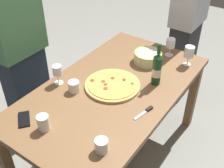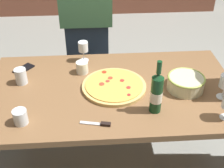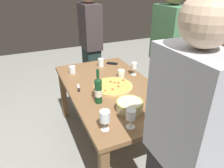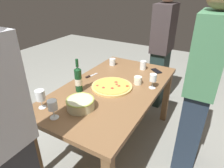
% 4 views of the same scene
% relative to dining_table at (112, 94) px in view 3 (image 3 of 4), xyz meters
% --- Properties ---
extents(ground_plane, '(8.00, 8.00, 0.00)m').
position_rel_dining_table_xyz_m(ground_plane, '(0.00, 0.00, -0.66)').
color(ground_plane, gray).
extents(dining_table, '(1.60, 0.90, 0.75)m').
position_rel_dining_table_xyz_m(dining_table, '(0.00, 0.00, 0.00)').
color(dining_table, brown).
rests_on(dining_table, ground).
extents(pizza, '(0.41, 0.41, 0.03)m').
position_rel_dining_table_xyz_m(pizza, '(0.01, 0.01, 0.11)').
color(pizza, '#DCB465').
rests_on(pizza, dining_table).
extents(serving_bowl, '(0.24, 0.24, 0.09)m').
position_rel_dining_table_xyz_m(serving_bowl, '(0.46, -0.04, 0.14)').
color(serving_bowl, beige).
rests_on(serving_bowl, dining_table).
extents(wine_bottle, '(0.07, 0.07, 0.33)m').
position_rel_dining_table_xyz_m(wine_bottle, '(0.23, -0.24, 0.22)').
color(wine_bottle, '#133F1F').
rests_on(wine_bottle, dining_table).
extents(wine_glass_near_pizza, '(0.08, 0.08, 0.17)m').
position_rel_dining_table_xyz_m(wine_glass_near_pizza, '(0.62, -0.33, 0.21)').
color(wine_glass_near_pizza, white).
rests_on(wine_glass_near_pizza, dining_table).
extents(wine_glass_by_bottle, '(0.07, 0.07, 0.15)m').
position_rel_dining_table_xyz_m(wine_glass_by_bottle, '(-0.18, 0.36, 0.20)').
color(wine_glass_by_bottle, white).
rests_on(wine_glass_by_bottle, dining_table).
extents(wine_glass_far_left, '(0.08, 0.08, 0.16)m').
position_rel_dining_table_xyz_m(wine_glass_far_left, '(0.67, -0.14, 0.20)').
color(wine_glass_far_left, white).
rests_on(wine_glass_far_left, dining_table).
extents(cup_amber, '(0.08, 0.08, 0.08)m').
position_rel_dining_table_xyz_m(cup_amber, '(-0.52, -0.29, 0.14)').
color(cup_amber, white).
rests_on(cup_amber, dining_table).
extents(cup_ceramic, '(0.08, 0.08, 0.08)m').
position_rel_dining_table_xyz_m(cup_ceramic, '(-0.19, 0.20, 0.13)').
color(cup_ceramic, white).
rests_on(cup_ceramic, dining_table).
extents(cup_spare, '(0.08, 0.08, 0.10)m').
position_rel_dining_table_xyz_m(cup_spare, '(-0.58, 0.10, 0.14)').
color(cup_spare, white).
rests_on(cup_spare, dining_table).
extents(cell_phone, '(0.15, 0.16, 0.01)m').
position_rel_dining_table_xyz_m(cell_phone, '(-0.60, 0.27, 0.10)').
color(cell_phone, black).
rests_on(cell_phone, dining_table).
extents(pizza_knife, '(0.17, 0.06, 0.02)m').
position_rel_dining_table_xyz_m(pizza_knife, '(-0.09, -0.34, 0.10)').
color(pizza_knife, silver).
rests_on(pizza_knife, dining_table).
extents(person_host, '(0.41, 0.24, 1.70)m').
position_rel_dining_table_xyz_m(person_host, '(-1.14, 0.15, 0.21)').
color(person_host, '#1E2F2D').
rests_on(person_host, ground).
extents(person_guest_left, '(0.42, 0.24, 1.75)m').
position_rel_dining_table_xyz_m(person_guest_left, '(-0.16, 0.80, 0.24)').
color(person_guest_left, '#202C3B').
rests_on(person_guest_left, ground).
extents(person_guest_right, '(0.40, 0.24, 1.74)m').
position_rel_dining_table_xyz_m(person_guest_right, '(1.15, -0.09, 0.23)').
color(person_guest_right, '#2F3034').
rests_on(person_guest_right, ground).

